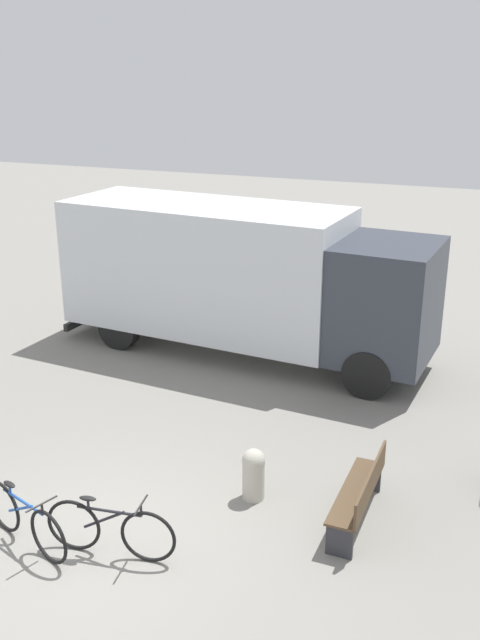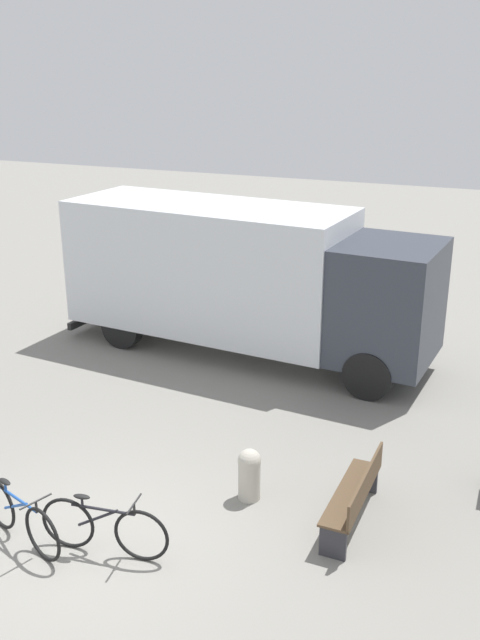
{
  "view_description": "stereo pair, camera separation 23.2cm",
  "coord_description": "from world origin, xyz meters",
  "px_view_note": "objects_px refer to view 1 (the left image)",
  "views": [
    {
      "loc": [
        4.52,
        -6.28,
        5.75
      ],
      "look_at": [
        0.35,
        4.34,
        1.63
      ],
      "focal_mm": 40.0,
      "sensor_mm": 36.0,
      "label": 1
    },
    {
      "loc": [
        4.74,
        -6.19,
        5.75
      ],
      "look_at": [
        0.35,
        4.34,
        1.63
      ],
      "focal_mm": 40.0,
      "sensor_mm": 36.0,
      "label": 2
    }
  ],
  "objects_px": {
    "bicycle_near": "(25,519)",
    "bicycle_middle": "(110,529)",
    "park_bench": "(361,492)",
    "delivery_truck": "(239,274)",
    "bollard_near_bench": "(254,472)"
  },
  "relations": [
    {
      "from": "bollard_near_bench",
      "to": "delivery_truck",
      "type": "bearing_deg",
      "value": 113.63
    },
    {
      "from": "park_bench",
      "to": "bollard_near_bench",
      "type": "distance_m",
      "value": 1.51
    },
    {
      "from": "delivery_truck",
      "to": "bollard_near_bench",
      "type": "xyz_separation_m",
      "value": [
        2.18,
        -4.98,
        -1.28
      ]
    },
    {
      "from": "bicycle_middle",
      "to": "bicycle_near",
      "type": "bearing_deg",
      "value": -176.6
    },
    {
      "from": "bicycle_near",
      "to": "bollard_near_bench",
      "type": "distance_m",
      "value": 3.06
    },
    {
      "from": "delivery_truck",
      "to": "bicycle_near",
      "type": "bearing_deg",
      "value": -86.36
    },
    {
      "from": "bicycle_middle",
      "to": "bollard_near_bench",
      "type": "xyz_separation_m",
      "value": [
        1.2,
        1.81,
        0.03
      ]
    },
    {
      "from": "park_bench",
      "to": "bollard_near_bench",
      "type": "bearing_deg",
      "value": 91.12
    },
    {
      "from": "bicycle_near",
      "to": "bicycle_middle",
      "type": "distance_m",
      "value": 1.12
    },
    {
      "from": "bicycle_middle",
      "to": "bollard_near_bench",
      "type": "relative_size",
      "value": 2.21
    },
    {
      "from": "bicycle_near",
      "to": "bicycle_middle",
      "type": "xyz_separation_m",
      "value": [
        1.1,
        0.22,
        0.0
      ]
    },
    {
      "from": "bicycle_near",
      "to": "bollard_near_bench",
      "type": "height_order",
      "value": "bicycle_near"
    },
    {
      "from": "bicycle_near",
      "to": "bicycle_middle",
      "type": "bearing_deg",
      "value": 30.01
    },
    {
      "from": "park_bench",
      "to": "bicycle_middle",
      "type": "xyz_separation_m",
      "value": [
        -2.71,
        -1.8,
        -0.07
      ]
    },
    {
      "from": "delivery_truck",
      "to": "park_bench",
      "type": "height_order",
      "value": "delivery_truck"
    }
  ]
}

